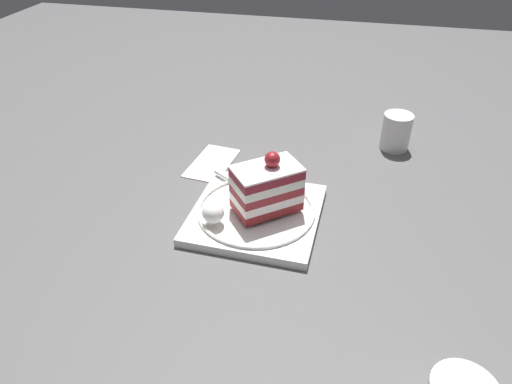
{
  "coord_description": "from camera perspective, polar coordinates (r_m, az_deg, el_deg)",
  "views": [
    {
      "loc": [
        0.56,
        0.12,
        0.46
      ],
      "look_at": [
        -0.01,
        -0.02,
        0.05
      ],
      "focal_mm": 32.58,
      "sensor_mm": 36.0,
      "label": 1
    }
  ],
  "objects": [
    {
      "name": "ground_plane",
      "position": [
        0.73,
        1.1,
        -3.62
      ],
      "size": [
        2.4,
        2.4,
        0.0
      ],
      "primitive_type": "plane",
      "color": "#504E4F"
    },
    {
      "name": "dessert_plate",
      "position": [
        0.73,
        0.0,
        -2.59
      ],
      "size": [
        0.2,
        0.2,
        0.02
      ],
      "color": "white",
      "rests_on": "ground_plane"
    },
    {
      "name": "cake_slice",
      "position": [
        0.7,
        1.27,
        0.59
      ],
      "size": [
        0.11,
        0.12,
        0.1
      ],
      "color": "maroon",
      "rests_on": "dessert_plate"
    },
    {
      "name": "whipped_cream_dollop",
      "position": [
        0.69,
        -5.3,
        -2.55
      ],
      "size": [
        0.03,
        0.03,
        0.03
      ],
      "primitive_type": "ellipsoid",
      "color": "white",
      "rests_on": "dessert_plate"
    },
    {
      "name": "fork",
      "position": [
        0.78,
        -2.29,
        1.02
      ],
      "size": [
        0.06,
        0.09,
        0.0
      ],
      "color": "silver",
      "rests_on": "dessert_plate"
    },
    {
      "name": "drink_glass_near",
      "position": [
        0.95,
        16.8,
        6.99
      ],
      "size": [
        0.06,
        0.06,
        0.07
      ],
      "color": "white",
      "rests_on": "ground_plane"
    },
    {
      "name": "folded_napkin",
      "position": [
        0.88,
        -5.43,
        3.62
      ],
      "size": [
        0.13,
        0.08,
        0.0
      ],
      "primitive_type": "cube",
      "rotation": [
        0.0,
        0.0,
        3.03
      ],
      "color": "white",
      "rests_on": "ground_plane"
    }
  ]
}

